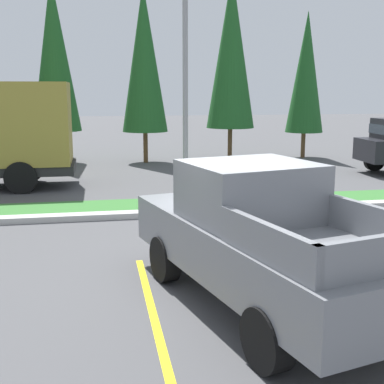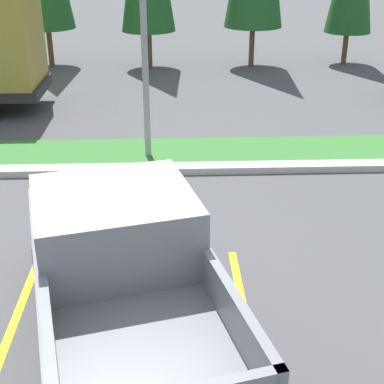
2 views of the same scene
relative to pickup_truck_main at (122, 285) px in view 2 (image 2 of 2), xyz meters
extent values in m
plane|color=#4C4C4F|center=(-0.17, 0.73, -1.04)|extent=(120.00, 120.00, 0.00)
cube|color=yellow|center=(1.56, -0.05, -1.04)|extent=(0.12, 4.80, 0.01)
cube|color=#B2B2AD|center=(-0.17, 5.73, -0.97)|extent=(56.00, 0.40, 0.15)
cube|color=#387533|center=(-0.17, 6.83, -1.01)|extent=(56.00, 1.80, 0.06)
cylinder|color=black|center=(-1.19, 1.25, -0.66)|extent=(0.46, 0.81, 0.76)
cylinder|color=black|center=(0.46, 1.66, -0.66)|extent=(0.46, 0.81, 0.76)
cube|color=slate|center=(0.01, -0.05, -0.16)|extent=(3.11, 5.51, 0.76)
cube|color=slate|center=(-0.06, 0.24, 0.64)|extent=(2.10, 1.98, 0.84)
cube|color=#2D3842|center=(-0.26, 1.04, 0.69)|extent=(1.58, 0.45, 0.63)
cube|color=slate|center=(-0.46, -1.66, 0.44)|extent=(0.56, 1.87, 0.44)
cube|color=slate|center=(1.19, -1.25, 0.44)|extent=(0.56, 1.87, 0.44)
cube|color=silver|center=(-0.61, 2.42, -0.40)|extent=(1.79, 0.60, 0.28)
cylinder|color=black|center=(-4.59, 11.67, -0.54)|extent=(1.00, 0.30, 1.00)
cylinder|color=gray|center=(0.08, 6.63, 2.42)|extent=(0.14, 0.14, 6.91)
cylinder|color=brown|center=(-3.91, 16.31, -0.33)|extent=(0.20, 0.20, 1.42)
cylinder|color=brown|center=(-0.13, 15.88, -0.35)|extent=(0.20, 0.20, 1.37)
cylinder|color=brown|center=(3.74, 15.93, -0.30)|extent=(0.20, 0.20, 1.49)
cylinder|color=brown|center=(7.42, 16.24, -0.43)|extent=(0.20, 0.20, 1.21)
camera|label=1|loc=(-2.23, -6.84, 2.07)|focal=48.04mm
camera|label=2|loc=(0.59, -5.38, 3.71)|focal=52.15mm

